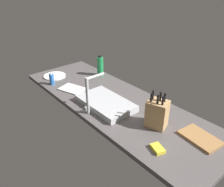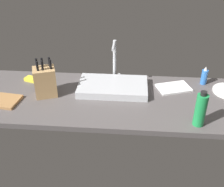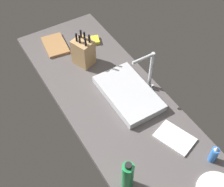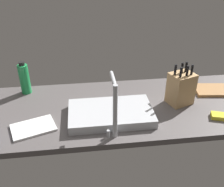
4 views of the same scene
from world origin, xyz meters
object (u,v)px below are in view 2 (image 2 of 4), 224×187
Objects in this scene: sink_basin at (113,87)px; water_bottle at (201,110)px; faucet at (115,57)px; cutting_board at (0,100)px; dish_sponge at (31,79)px; dish_towel at (174,88)px; soap_bottle at (204,76)px; knife_block at (45,81)px.

sink_basin is 2.17× the size of water_bottle.
faucet reaches higher than sink_basin.
cutting_board is 31.29cm from dish_sponge.
dish_towel is at bearing 12.77° from cutting_board.
dish_towel is at bearing 7.21° from sink_basin.
cutting_board is 140.51cm from soap_bottle.
faucet is at bearing 89.86° from sink_basin.
faucet is at bearing 9.97° from knife_block.
knife_block is at bearing -47.03° from dish_sponge.
knife_block is at bearing 21.38° from cutting_board.
sink_basin is at bearing 146.10° from water_bottle.
dish_towel is at bearing -158.04° from soap_bottle.
cutting_board is (-71.90, -20.53, -1.58)cm from sink_basin.
knife_block is at bearing -150.65° from faucet.
soap_bottle reaches higher than dish_towel.
sink_basin is 3.49× the size of soap_bottle.
dish_towel is (86.07, 14.87, -9.50)cm from knife_block.
faucet is 3.31× the size of dish_sponge.
faucet is 63.36cm from dish_sponge.
cutting_board is (-71.94, -35.64, -16.96)cm from faucet.
water_bottle is 2.42× the size of dish_sponge.
dish_towel is (114.20, 25.88, -0.30)cm from cutting_board.
soap_bottle is at bearing 14.30° from cutting_board.
water_bottle is at bearing -76.87° from dish_towel.
knife_block is at bearing -167.73° from sink_basin.
soap_bottle is at bearing 75.62° from water_bottle.
cutting_board is at bearing -178.00° from knife_block.
soap_bottle is 24.15cm from dish_towel.
faucet is 65.25cm from soap_bottle.
soap_bottle is at bearing -7.00° from knife_block.
faucet is at bearing 26.36° from cutting_board.
faucet is 1.37× the size of water_bottle.
sink_basin is 65.79cm from soap_bottle.
dish_towel is 2.49× the size of dish_sponge.
knife_block reaches higher than dish_sponge.
cutting_board is 1.12× the size of dish_towel.
dish_sponge is at bearing 158.88° from water_bottle.
dish_sponge is (-16.99, 18.23, -8.90)cm from knife_block.
soap_bottle is at bearing 12.45° from sink_basin.
knife_block is 1.03× the size of cutting_board.
sink_basin is 2.11× the size of dish_towel.
faucet reaches higher than dish_towel.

